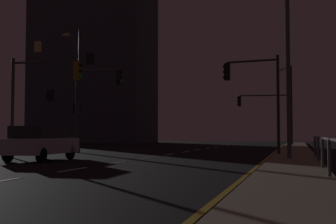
# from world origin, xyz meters

# --- Properties ---
(ground_plane) EXTENTS (112.00, 112.00, 0.00)m
(ground_plane) POSITION_xyz_m (0.00, 17.50, 0.00)
(ground_plane) COLOR black
(ground_plane) RESTS_ON ground
(sidewalk_right) EXTENTS (2.12, 77.00, 0.14)m
(sidewalk_right) POSITION_xyz_m (7.20, 17.50, 0.07)
(sidewalk_right) COLOR gray
(sidewalk_right) RESTS_ON ground
(lane_markings_center) EXTENTS (0.14, 50.00, 0.01)m
(lane_markings_center) POSITION_xyz_m (0.00, 21.00, 0.01)
(lane_markings_center) COLOR silver
(lane_markings_center) RESTS_ON ground
(lane_edge_line) EXTENTS (0.14, 53.00, 0.01)m
(lane_edge_line) POSITION_xyz_m (5.89, 22.50, 0.01)
(lane_edge_line) COLOR gold
(lane_edge_line) RESTS_ON ground
(car) EXTENTS (2.05, 4.49, 1.57)m
(car) POSITION_xyz_m (-4.03, 13.41, 0.82)
(car) COLOR silver
(car) RESTS_ON ground
(traffic_light_mid_right) EXTENTS (3.13, 0.56, 5.37)m
(traffic_light_mid_right) POSITION_xyz_m (5.09, 20.16, 3.88)
(traffic_light_mid_right) COLOR #2D3033
(traffic_light_mid_right) RESTS_ON sidewalk_right
(traffic_light_far_center) EXTENTS (3.20, 0.51, 5.67)m
(traffic_light_far_center) POSITION_xyz_m (-5.29, 21.91, 3.94)
(traffic_light_far_center) COLOR #2D3033
(traffic_light_far_center) RESTS_ON ground
(traffic_light_mid_left) EXTENTS (4.79, 0.79, 4.94)m
(traffic_light_mid_left) POSITION_xyz_m (4.49, 37.79, 3.67)
(traffic_light_mid_left) COLOR #4C4C51
(traffic_light_mid_left) RESTS_ON sidewalk_right
(traffic_light_far_left) EXTENTS (3.93, 0.43, 5.15)m
(traffic_light_far_left) POSITION_xyz_m (-5.08, 15.25, 3.63)
(traffic_light_far_left) COLOR #38383D
(traffic_light_far_left) RESTS_ON ground
(street_lamp_corner) EXTENTS (0.56, 2.19, 8.11)m
(street_lamp_corner) POSITION_xyz_m (6.99, 15.97, 4.98)
(street_lamp_corner) COLOR #4C4C51
(street_lamp_corner) RESTS_ON sidewalk_right
(street_lamp_median) EXTENTS (1.40, 1.44, 8.05)m
(street_lamp_median) POSITION_xyz_m (6.68, 42.45, 4.91)
(street_lamp_median) COLOR #2D3033
(street_lamp_median) RESTS_ON sidewalk_right
(street_lamp_far_end) EXTENTS (1.64, 0.79, 8.28)m
(street_lamp_far_end) POSITION_xyz_m (-6.74, 22.12, 4.87)
(street_lamp_far_end) COLOR #2D3033
(street_lamp_far_end) RESTS_ON ground
(barrier_fence) EXTENTS (0.09, 18.59, 0.98)m
(barrier_fence) POSITION_xyz_m (8.11, 7.25, 0.88)
(barrier_fence) COLOR #59595E
(barrier_fence) RESTS_ON sidewalk_right
(building_distant) EXTENTS (16.31, 9.26, 23.47)m
(building_distant) POSITION_xyz_m (-20.38, 53.24, 11.74)
(building_distant) COLOR #3D424C
(building_distant) RESTS_ON ground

